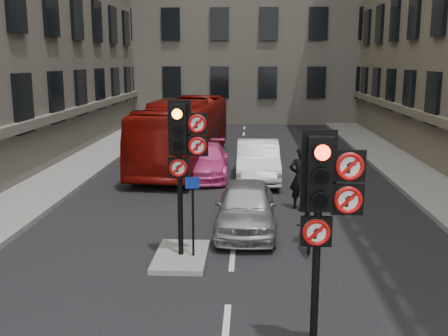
# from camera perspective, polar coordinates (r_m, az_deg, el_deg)

# --- Properties ---
(pavement_left) EXTENTS (3.00, 50.00, 0.16)m
(pavement_left) POSITION_cam_1_polar(r_m,az_deg,el_deg) (20.50, -18.93, -1.59)
(pavement_left) COLOR gray
(pavement_left) RESTS_ON ground
(pavement_right) EXTENTS (3.00, 50.00, 0.16)m
(pavement_right) POSITION_cam_1_polar(r_m,az_deg,el_deg) (20.23, 22.49, -2.03)
(pavement_right) COLOR gray
(pavement_right) RESTS_ON ground
(centre_island) EXTENTS (1.20, 2.00, 0.12)m
(centre_island) POSITION_cam_1_polar(r_m,az_deg,el_deg) (12.46, -4.69, -9.56)
(centre_island) COLOR gray
(centre_island) RESTS_ON ground
(signal_near) EXTENTS (0.91, 0.40, 3.58)m
(signal_near) POSITION_cam_1_polar(r_m,az_deg,el_deg) (7.84, 10.89, -3.22)
(signal_near) COLOR black
(signal_near) RESTS_ON ground
(signal_far) EXTENTS (0.91, 0.40, 3.58)m
(signal_far) POSITION_cam_1_polar(r_m,az_deg,el_deg) (11.75, -4.49, 2.51)
(signal_far) COLOR black
(signal_far) RESTS_ON centre_island
(car_silver) EXTENTS (1.65, 3.99, 1.35)m
(car_silver) POSITION_cam_1_polar(r_m,az_deg,el_deg) (14.23, 2.41, -4.19)
(car_silver) COLOR #9B9DA2
(car_silver) RESTS_ON ground
(car_white) EXTENTS (1.62, 4.57, 1.50)m
(car_white) POSITION_cam_1_polar(r_m,az_deg,el_deg) (20.24, 3.71, 0.81)
(car_white) COLOR silver
(car_white) RESTS_ON ground
(car_pink) EXTENTS (1.93, 4.46, 1.28)m
(car_pink) POSITION_cam_1_polar(r_m,az_deg,el_deg) (20.75, -2.06, 0.78)
(car_pink) COLOR #EA4497
(car_pink) RESTS_ON ground
(bus_red) EXTENTS (3.26, 10.52, 2.88)m
(bus_red) POSITION_cam_1_polar(r_m,az_deg,el_deg) (23.07, -4.35, 3.88)
(bus_red) COLOR maroon
(bus_red) RESTS_ON ground
(motorcycle) EXTENTS (0.61, 1.91, 1.14)m
(motorcycle) POSITION_cam_1_polar(r_m,az_deg,el_deg) (13.21, 9.06, -6.09)
(motorcycle) COLOR black
(motorcycle) RESTS_ON ground
(motorcyclist) EXTENTS (0.74, 0.51, 1.98)m
(motorcyclist) POSITION_cam_1_polar(r_m,az_deg,el_deg) (16.40, 8.35, -1.05)
(motorcyclist) COLOR black
(motorcyclist) RESTS_ON ground
(info_sign) EXTENTS (0.32, 0.11, 1.87)m
(info_sign) POSITION_cam_1_polar(r_m,az_deg,el_deg) (11.93, -3.42, -4.08)
(info_sign) COLOR black
(info_sign) RESTS_ON centre_island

